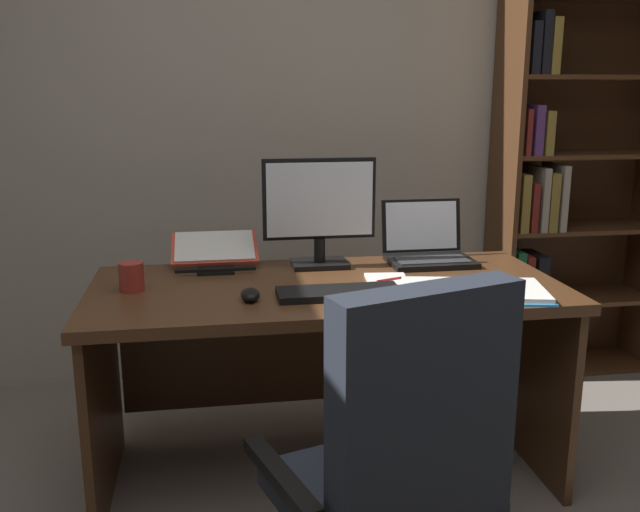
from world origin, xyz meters
name	(u,v)px	position (x,y,z in m)	size (l,w,h in m)	color
wall_back	(277,111)	(0.00, 2.00, 1.34)	(4.81, 0.12, 2.68)	#A89E8E
desk	(323,330)	(0.06, 0.98, 0.55)	(1.69, 0.77, 0.76)	#4C2D19
bookshelf	(563,163)	(1.41, 1.76, 1.08)	(0.85, 0.34, 2.25)	#4C2D19
office_chair	(394,495)	(0.10, 0.07, 0.43)	(0.70, 0.61, 1.01)	black
monitor	(319,213)	(0.08, 1.16, 0.97)	(0.44, 0.16, 0.43)	black
laptop	(427,249)	(0.52, 1.16, 0.81)	(0.34, 0.28, 0.24)	black
keyboard	(339,293)	(0.08, 0.74, 0.77)	(0.42, 0.15, 0.02)	black
computer_mouse	(250,295)	(-0.22, 0.74, 0.78)	(0.06, 0.10, 0.04)	black
reading_stand_with_book	(215,251)	(-0.33, 1.23, 0.82)	(0.34, 0.28, 0.12)	black
open_binder	(474,291)	(0.54, 0.69, 0.77)	(0.54, 0.37, 0.02)	#2D84C6
notepad	(388,281)	(0.28, 0.88, 0.76)	(0.15, 0.21, 0.01)	silver
pen	(393,279)	(0.30, 0.88, 0.77)	(0.01, 0.01, 0.14)	maroon
coffee_mug	(132,277)	(-0.62, 0.92, 0.81)	(0.09, 0.09, 0.10)	maroon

